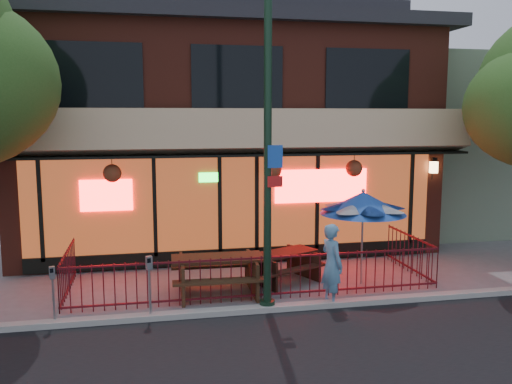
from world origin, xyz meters
TOP-DOWN VIEW (x-y plane):
  - ground at (0.00, 0.00)m, footprint 80.00×80.00m
  - curb at (0.00, -0.50)m, footprint 80.00×0.25m
  - restaurant_building at (0.00, 7.11)m, footprint 12.96×9.49m
  - neighbor_building at (9.00, 7.70)m, footprint 6.00×7.00m
  - patio_fence at (0.00, 0.50)m, footprint 8.44×2.62m
  - street_light at (0.00, -0.40)m, footprint 0.43×0.32m
  - picnic_table_left at (-0.88, 0.77)m, footprint 2.09×1.62m
  - picnic_table_right at (0.80, 1.44)m, footprint 2.10×1.91m
  - patio_umbrella at (2.58, 0.84)m, footprint 2.02×2.02m
  - pedestrian at (1.41, -0.35)m, footprint 0.57×0.73m
  - parking_meter_near at (-2.39, -0.48)m, footprint 0.14×0.13m
  - parking_meter_far at (-4.20, -0.40)m, footprint 0.12×0.11m

SIDE VIEW (x-z plane):
  - ground at x=0.00m, z-range 0.00..0.00m
  - curb at x=0.00m, z-range 0.00..0.12m
  - picnic_table_right at x=0.80m, z-range 0.11..0.85m
  - picnic_table_left at x=-0.88m, z-range 0.14..1.01m
  - patio_fence at x=0.00m, z-range 0.13..1.13m
  - parking_meter_far at x=-4.20m, z-range 0.21..1.37m
  - parking_meter_near at x=-2.39m, z-range 0.23..1.52m
  - pedestrian at x=1.41m, z-range 0.00..1.75m
  - patio_umbrella at x=2.58m, z-range 0.82..3.12m
  - neighbor_building at x=9.00m, z-range 0.00..6.00m
  - street_light at x=0.00m, z-range -0.35..6.65m
  - restaurant_building at x=0.00m, z-range 0.10..8.15m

